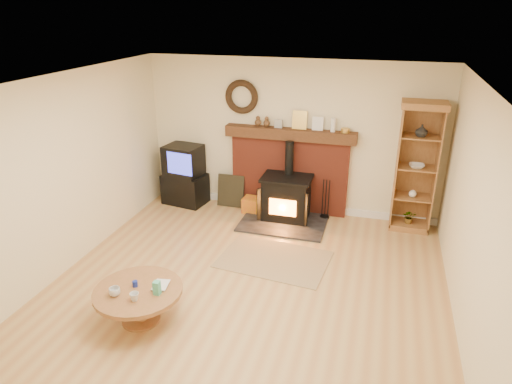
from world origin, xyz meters
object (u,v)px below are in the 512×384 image
(wood_stove, at_px, (286,199))
(curio_cabinet, at_px, (416,167))
(coffee_table, at_px, (138,295))
(tv_unit, at_px, (185,176))

(wood_stove, relative_size, curio_cabinet, 0.68)
(wood_stove, distance_m, coffee_table, 3.24)
(tv_unit, bearing_deg, coffee_table, -74.65)
(curio_cabinet, relative_size, coffee_table, 2.07)
(tv_unit, bearing_deg, curio_cabinet, 1.29)
(tv_unit, distance_m, coffee_table, 3.40)
(wood_stove, distance_m, tv_unit, 1.93)
(wood_stove, xyz_separation_m, curio_cabinet, (1.99, 0.28, 0.66))
(tv_unit, height_order, curio_cabinet, curio_cabinet)
(wood_stove, height_order, curio_cabinet, curio_cabinet)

